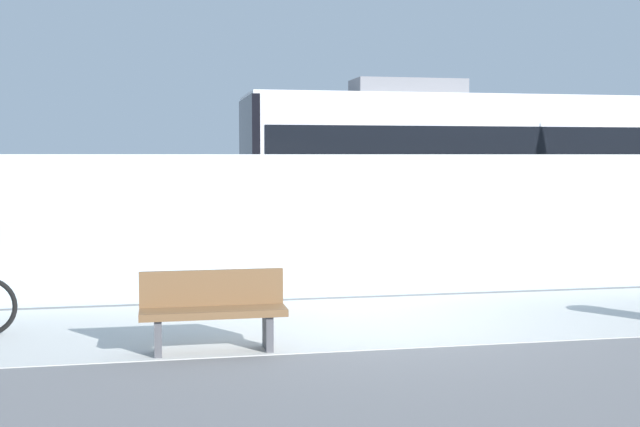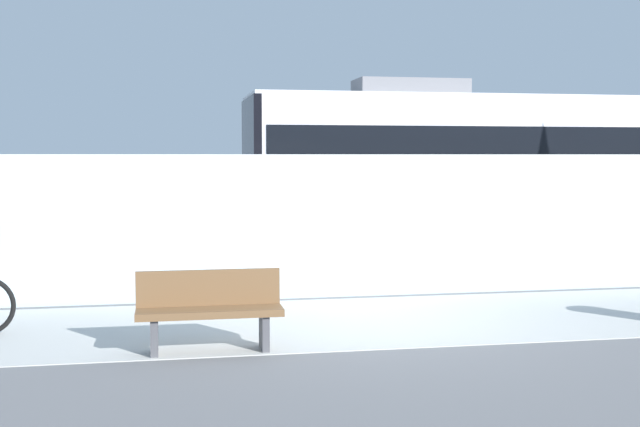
% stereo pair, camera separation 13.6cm
% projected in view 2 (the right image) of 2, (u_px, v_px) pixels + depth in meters
% --- Properties ---
extents(ground_plane, '(200.00, 200.00, 0.00)m').
position_uv_depth(ground_plane, '(375.00, 320.00, 10.66)').
color(ground_plane, slate).
extents(bike_path_deck, '(32.00, 3.20, 0.01)m').
position_uv_depth(bike_path_deck, '(375.00, 320.00, 10.66)').
color(bike_path_deck, beige).
rests_on(bike_path_deck, ground).
extents(glass_parapet, '(32.00, 0.05, 1.23)m').
position_uv_depth(glass_parapet, '(345.00, 257.00, 12.43)').
color(glass_parapet, silver).
rests_on(glass_parapet, ground).
extents(concrete_barrier_wall, '(32.00, 0.36, 2.19)m').
position_uv_depth(concrete_barrier_wall, '(322.00, 217.00, 14.16)').
color(concrete_barrier_wall, silver).
rests_on(concrete_barrier_wall, ground).
extents(tram_rail_near, '(32.00, 0.08, 0.01)m').
position_uv_depth(tram_rail_near, '(299.00, 261.00, 16.67)').
color(tram_rail_near, '#595654').
rests_on(tram_rail_near, ground).
extents(tram_rail_far, '(32.00, 0.08, 0.01)m').
position_uv_depth(tram_rail_far, '(289.00, 253.00, 18.08)').
color(tram_rail_far, '#595654').
rests_on(tram_rail_far, ground).
extents(tram, '(11.06, 2.54, 3.81)m').
position_uv_depth(tram, '(494.00, 168.00, 18.09)').
color(tram, silver).
rests_on(tram, ground).
extents(bench, '(1.60, 0.45, 0.89)m').
position_uv_depth(bench, '(209.00, 308.00, 8.96)').
color(bench, brown).
rests_on(bench, ground).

